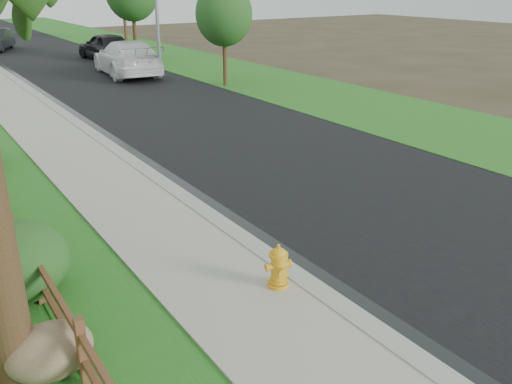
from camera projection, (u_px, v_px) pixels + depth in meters
road at (60, 60)px, 36.30m from camera, size 8.00×90.00×0.02m
verge_far at (155, 52)px, 39.85m from camera, size 6.00×90.00×0.04m
ranch_fence at (21, 244)px, 9.68m from camera, size 0.12×16.92×1.10m
fire_hydrant at (278, 267)px, 9.20m from camera, size 0.52×0.42×0.79m
white_suv at (127, 58)px, 30.00m from camera, size 3.35×6.81×1.90m
dark_car_mid at (106, 46)px, 35.82m from camera, size 2.62×5.38×1.77m
boulder at (50, 351)px, 7.24m from camera, size 1.37×1.18×0.78m
shrub_c at (12, 263)px, 8.92m from camera, size 2.34×2.34×1.34m
tree_near_right at (224, 15)px, 26.13m from camera, size 2.76×2.76×4.97m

